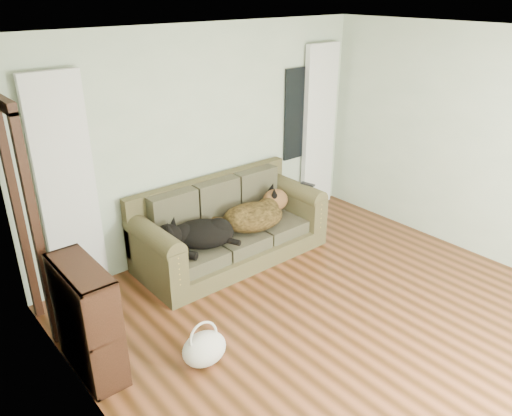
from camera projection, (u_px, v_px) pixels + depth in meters
floor at (368, 337)px, 4.58m from camera, size 5.00×5.00×0.00m
ceiling at (402, 40)px, 3.51m from camera, size 5.00×5.00×0.00m
wall_back at (207, 141)px, 5.80m from camera, size 4.50×0.04×2.60m
wall_left at (129, 316)px, 2.73m from camera, size 0.04×5.00×2.60m
curtain_left at (67, 190)px, 4.81m from camera, size 0.55×0.08×2.25m
curtain_right at (319, 128)px, 6.85m from camera, size 0.55×0.08×2.25m
window_pane at (299, 114)px, 6.58m from camera, size 0.50×0.03×1.20m
door_casing at (28, 227)px, 4.30m from camera, size 0.07×0.60×2.10m
sofa at (231, 223)px, 5.74m from camera, size 2.21×0.96×0.91m
dog_black_lab at (199, 235)px, 5.39m from camera, size 0.84×0.78×0.29m
dog_shepherd at (255, 216)px, 5.81m from camera, size 0.88×0.70×0.34m
tv_remote at (308, 184)px, 6.09m from camera, size 0.09×0.20×0.02m
tote_bag at (204, 347)px, 4.21m from camera, size 0.48×0.42×0.29m
bookshelf at (87, 319)px, 4.02m from camera, size 0.33×0.80×0.98m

